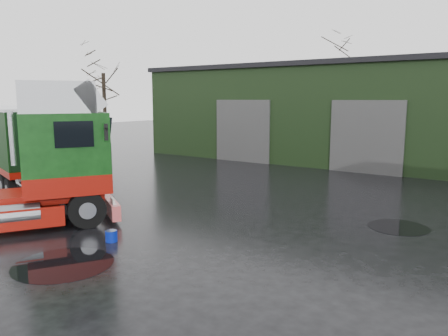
% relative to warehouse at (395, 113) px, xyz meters
% --- Properties ---
extents(ground, '(100.00, 100.00, 0.00)m').
position_rel_warehouse_xyz_m(ground, '(-2.00, -20.00, -3.16)').
color(ground, black).
extents(warehouse, '(32.40, 12.40, 6.30)m').
position_rel_warehouse_xyz_m(warehouse, '(0.00, 0.00, 0.00)').
color(warehouse, black).
rests_on(warehouse, ground).
extents(trailer_left, '(12.14, 5.98, 3.72)m').
position_rel_warehouse_xyz_m(trailer_left, '(-14.15, -18.32, -1.30)').
color(trailer_left, silver).
rests_on(trailer_left, ground).
extents(wash_bucket, '(0.45, 0.45, 0.32)m').
position_rel_warehouse_xyz_m(wash_bucket, '(-2.40, -21.89, -3.00)').
color(wash_bucket, '#061A97').
rests_on(wash_bucket, ground).
extents(tree_left, '(4.40, 4.40, 8.50)m').
position_rel_warehouse_xyz_m(tree_left, '(-19.00, -8.00, 1.09)').
color(tree_left, black).
rests_on(tree_left, ground).
extents(tree_back_a, '(4.40, 4.40, 9.50)m').
position_rel_warehouse_xyz_m(tree_back_a, '(-8.00, 10.00, 1.59)').
color(tree_back_a, black).
rests_on(tree_back_a, ground).
extents(puddle_0, '(2.46, 2.46, 0.01)m').
position_rel_warehouse_xyz_m(puddle_0, '(-2.01, -23.76, -3.15)').
color(puddle_0, black).
rests_on(puddle_0, ground).
extents(puddle_1, '(1.91, 1.91, 0.01)m').
position_rel_warehouse_xyz_m(puddle_1, '(4.07, -15.68, -3.15)').
color(puddle_1, black).
rests_on(puddle_1, ground).
extents(puddle_2, '(4.24, 4.24, 0.01)m').
position_rel_warehouse_xyz_m(puddle_2, '(-11.55, -19.56, -3.15)').
color(puddle_2, black).
rests_on(puddle_2, ground).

